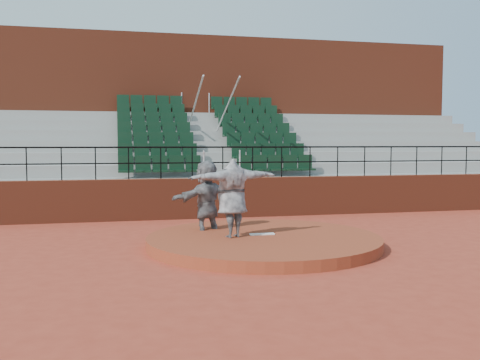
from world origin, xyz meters
name	(u,v)px	position (x,y,z in m)	size (l,w,h in m)	color
ground	(264,246)	(0.00, 0.00, 0.00)	(90.00, 90.00, 0.00)	#9B3523
pitchers_mound	(264,241)	(0.00, 0.00, 0.12)	(5.50, 5.50, 0.25)	brown
pitching_rubber	(262,234)	(0.00, 0.15, 0.27)	(0.60, 0.15, 0.03)	white
boundary_wall	(223,198)	(0.00, 5.00, 0.65)	(24.00, 0.30, 1.30)	maroon
wall_railing	(223,155)	(0.00, 5.00, 2.03)	(24.04, 0.05, 1.03)	black
seating_deck	(205,169)	(0.00, 8.65, 1.43)	(24.00, 5.97, 4.63)	gray
press_box_facade	(191,119)	(0.00, 12.60, 3.55)	(24.00, 3.00, 7.10)	maroon
pitcher	(232,198)	(-0.76, 0.01, 1.16)	(2.25, 0.61, 1.83)	black
fielder	(207,200)	(-1.15, 1.26, 1.00)	(1.86, 0.59, 2.00)	black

